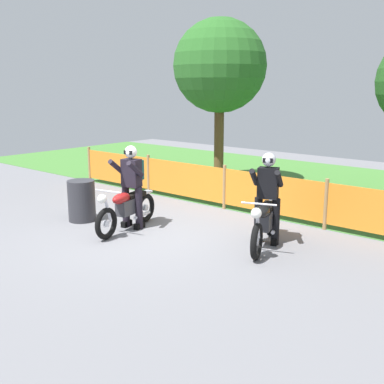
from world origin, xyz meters
The scene contains 9 objects.
ground centered at (0.00, 0.00, -0.01)m, with size 24.00×24.00×0.02m, color slate.
grass_verge centered at (0.00, 6.35, 0.01)m, with size 24.00×7.74×0.01m, color #427A33.
barrier_fence centered at (0.00, 2.48, 0.54)m, with size 10.24×0.08×1.05m.
tree_leftmost centered at (-1.88, 4.71, 3.37)m, with size 2.63×2.63×4.71m.
motorcycle_lead centered at (2.18, 0.77, 0.46)m, with size 0.91×1.92×0.95m.
motorcycle_trailing centered at (-0.47, -0.15, 0.45)m, with size 0.68×1.94×0.93m.
rider_lead centered at (2.10, 0.97, 0.95)m, with size 0.68×0.77×1.69m.
rider_trailing centered at (-0.52, 0.05, 0.95)m, with size 0.63×0.74×1.69m.
oil_drum centered at (-1.73, -0.31, 0.44)m, with size 0.58×0.58×0.88m, color #2D2D33.
Camera 1 is at (6.54, -6.32, 2.86)m, focal length 44.66 mm.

